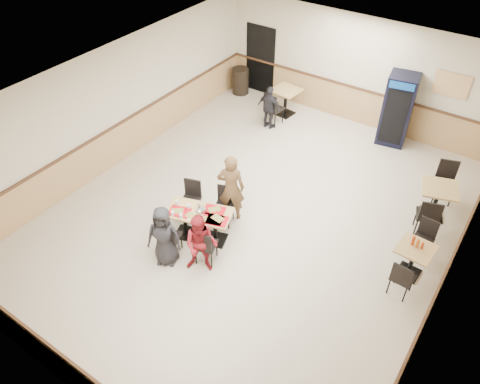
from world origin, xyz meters
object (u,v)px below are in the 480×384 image
Objects in this scene: side_table_far at (437,197)px; back_table at (286,98)px; diner_man_opposite at (231,188)px; lone_diner at (269,108)px; diner_woman_right at (201,244)px; side_table_near at (413,257)px; trash_bin at (240,81)px; diner_woman_left at (164,236)px; pepsi_cooler at (397,110)px; main_table at (200,220)px.

side_table_far reaches higher than back_table.
back_table is (-1.27, 4.52, -0.28)m from diner_man_opposite.
side_table_far is at bearing -173.08° from diner_man_opposite.
lone_diner is at bearing -90.00° from back_table.
diner_woman_right is 4.02m from side_table_near.
diner_woman_right is 5.45m from lone_diner.
diner_woman_right is 1.65× the size of trash_bin.
diner_man_opposite is 3.86m from side_table_near.
lone_diner reaches higher than back_table.
diner_woman_left is 4.76m from side_table_near.
trash_bin is (-6.74, 2.33, -0.12)m from side_table_far.
trash_bin is at bearing 170.61° from pepsi_cooler.
main_table is 6.15m from pepsi_cooler.
diner_woman_left is 6.39m from back_table.
diner_man_opposite is 0.84× the size of pepsi_cooler.
diner_man_opposite is at bearing 62.10° from main_table.
diner_woman_left is 1.66× the size of back_table.
diner_woman_right reaches higher than side_table_far.
lone_diner is (-1.68, 5.18, -0.05)m from diner_woman_right.
back_table is at bearing 177.38° from pepsi_cooler.
trash_bin reaches higher than side_table_near.
pepsi_cooler reaches higher than lone_diner.
diner_woman_left is 1.83m from diner_man_opposite.
diner_woman_left is 5.87m from side_table_far.
diner_man_opposite reaches higher than side_table_far.
pepsi_cooler reaches higher than diner_woman_left.
main_table is at bearing -78.33° from back_table.
main_table is 4.23m from side_table_near.
main_table is 4.66m from lone_diner.
diner_woman_left reaches higher than back_table.
diner_woman_right is at bearing -128.36° from side_table_far.
lone_diner is at bearing -98.49° from diner_man_opposite.
back_table is (-1.12, 5.41, 0.05)m from main_table.
lone_diner is 1.80× the size of side_table_near.
side_table_far is at bearing -19.08° from trash_bin.
diner_man_opposite is 1.29× the size of lone_diner.
side_table_near is at bearing 150.79° from lone_diner.
main_table is at bearing 105.39° from lone_diner.
side_table_near is 1.93m from side_table_far.
main_table is 1.81× the size of trash_bin.
lone_diner is (-0.97, 5.42, -0.05)m from diner_woman_left.
side_table_near is at bearing -31.70° from trash_bin.
diner_woman_left is 1.67× the size of trash_bin.
trash_bin is (-6.89, 4.25, -0.06)m from side_table_near.
side_table_far is 5.31m from back_table.
diner_woman_right is 6.62m from pepsi_cooler.
main_table is 1.80× the size of back_table.
diner_man_opposite is at bearing -74.29° from back_table.
main_table is at bearing 53.57° from diner_woman_left.
main_table is 1.56× the size of side_table_far.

